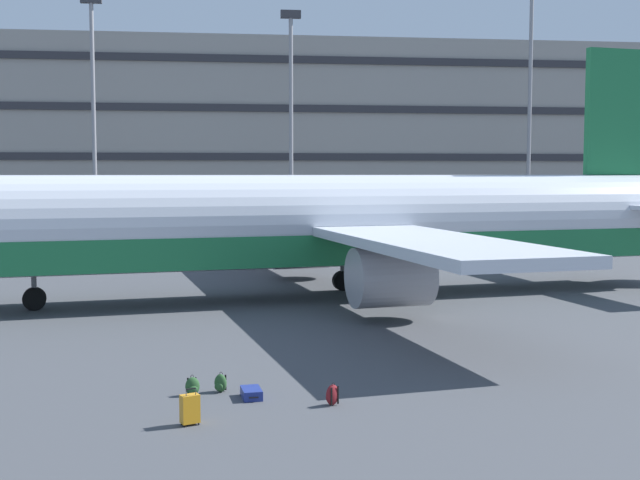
{
  "coord_description": "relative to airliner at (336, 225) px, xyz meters",
  "views": [
    {
      "loc": [
        -8.37,
        -35.04,
        5.35
      ],
      "look_at": [
        -4.83,
        -6.45,
        3.0
      ],
      "focal_mm": 45.7,
      "sensor_mm": 36.0,
      "label": 1
    }
  ],
  "objects": [
    {
      "name": "ground_plane",
      "position": [
        3.37,
        0.2,
        -3.12
      ],
      "size": [
        600.0,
        600.0,
        0.0
      ],
      "primitive_type": "plane",
      "color": "#424449"
    },
    {
      "name": "terminal_structure",
      "position": [
        3.37,
        54.15,
        6.18
      ],
      "size": [
        141.06,
        20.36,
        18.6
      ],
      "color": "gray",
      "rests_on": "ground_plane"
    },
    {
      "name": "airliner",
      "position": [
        0.0,
        0.0,
        0.0
      ],
      "size": [
        38.14,
        30.86,
        11.25
      ],
      "color": "silver",
      "rests_on": "ground_plane"
    },
    {
      "name": "light_mast_left",
      "position": [
        -15.82,
        38.62,
        8.91
      ],
      "size": [
        1.8,
        0.5,
        20.72
      ],
      "color": "gray",
      "rests_on": "ground_plane"
    },
    {
      "name": "light_mast_center_left",
      "position": [
        1.46,
        38.62,
        8.45
      ],
      "size": [
        1.8,
        0.5,
        19.83
      ],
      "color": "gray",
      "rests_on": "ground_plane"
    },
    {
      "name": "light_mast_center_right",
      "position": [
        23.76,
        38.62,
        10.58
      ],
      "size": [
        1.8,
        0.5,
        23.96
      ],
      "color": "gray",
      "rests_on": "ground_plane"
    },
    {
      "name": "suitcase_silver",
      "position": [
        -4.29,
        -15.69,
        -3.0
      ],
      "size": [
        0.53,
        0.81,
        0.23
      ],
      "color": "navy",
      "rests_on": "ground_plane"
    },
    {
      "name": "suitcase_upright",
      "position": [
        -5.67,
        -17.63,
        -2.77
      ],
      "size": [
        0.45,
        0.37,
        0.81
      ],
      "color": "orange",
      "rests_on": "ground_plane"
    },
    {
      "name": "backpack_navy",
      "position": [
        -5.02,
        -15.08,
        -2.9
      ],
      "size": [
        0.38,
        0.36,
        0.5
      ],
      "color": "#264C26",
      "rests_on": "ground_plane"
    },
    {
      "name": "backpack_orange",
      "position": [
        -2.45,
        -16.53,
        -2.88
      ],
      "size": [
        0.4,
        0.35,
        0.54
      ],
      "color": "maroon",
      "rests_on": "ground_plane"
    },
    {
      "name": "backpack_small",
      "position": [
        -5.69,
        -15.3,
        -2.9
      ],
      "size": [
        0.38,
        0.32,
        0.5
      ],
      "color": "#264C26",
      "rests_on": "ground_plane"
    }
  ]
}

